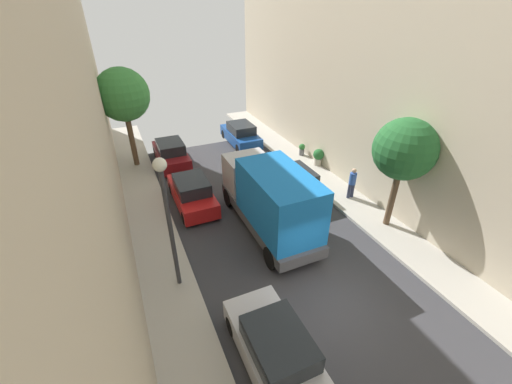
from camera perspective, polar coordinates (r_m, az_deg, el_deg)
name	(u,v)px	position (r m, az deg, el deg)	size (l,w,h in m)	color
ground	(326,304)	(12.54, 12.29, -18.63)	(32.00, 32.00, 0.00)	#38383D
sidewalk_left	(189,356)	(11.21, -11.73, -26.43)	(2.00, 44.00, 0.15)	#B7B2A8
sidewalk_right	(429,262)	(15.36, 28.06, -10.86)	(2.00, 44.00, 0.15)	#B7B2A8
parked_car_left_2	(277,351)	(10.35, 3.64, -26.16)	(1.78, 4.20, 1.57)	silver
parked_car_left_3	(192,193)	(17.14, -11.18, -0.14)	(1.78, 4.20, 1.57)	red
parked_car_left_4	(171,154)	(21.89, -14.69, 6.55)	(1.78, 4.20, 1.57)	maroon
parked_car_right_2	(295,183)	(17.83, 6.87, 1.56)	(1.78, 4.20, 1.57)	#1E6638
parked_car_right_3	(241,135)	(24.37, -2.69, 10.06)	(1.78, 4.20, 1.57)	#194799
delivery_truck	(270,198)	(14.38, 2.48, -1.07)	(2.26, 6.60, 3.38)	#4C4C51
pedestrian	(352,182)	(17.80, 16.55, 1.67)	(0.40, 0.36, 1.72)	#2D334C
street_tree_1	(405,150)	(15.01, 24.66, 6.75)	(2.64, 2.64, 5.15)	brown
street_tree_2	(123,95)	(21.00, -22.39, 15.44)	(3.07, 3.07, 5.99)	brown
potted_plant_0	(302,149)	(22.45, 8.07, 7.51)	(0.42, 0.42, 0.80)	slate
potted_plant_1	(318,156)	(21.12, 10.92, 6.22)	(0.70, 0.70, 1.07)	#B2A899
lamp_post	(167,207)	(10.92, -15.41, -2.52)	(0.44, 0.44, 5.17)	#333338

